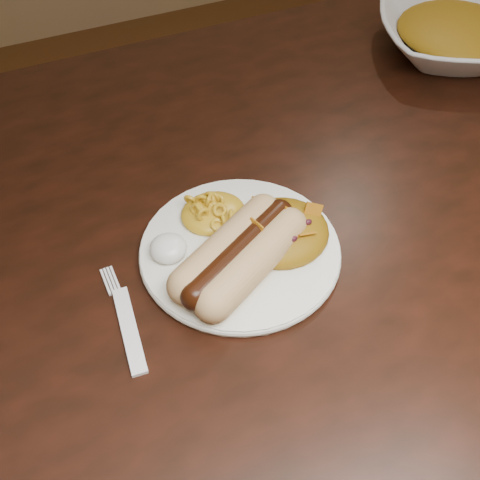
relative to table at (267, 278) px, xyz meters
name	(u,v)px	position (x,y,z in m)	size (l,w,h in m)	color
floor	(256,469)	(0.00, 0.00, -0.66)	(4.00, 4.00, 0.00)	#592A14
table	(267,278)	(0.00, 0.00, 0.00)	(1.60, 0.90, 0.75)	black
plate	(240,250)	(-0.05, -0.02, 0.10)	(0.21, 0.21, 0.01)	white
hotdog	(240,253)	(-0.06, -0.04, 0.12)	(0.14, 0.12, 0.04)	tan
mac_and_cheese	(213,207)	(-0.05, 0.03, 0.12)	(0.07, 0.07, 0.03)	gold
sour_cream	(168,246)	(-0.12, 0.00, 0.12)	(0.04, 0.04, 0.02)	white
taco_salad	(282,225)	(0.00, -0.03, 0.12)	(0.10, 0.10, 0.05)	#C35407
fork	(129,330)	(-0.18, -0.06, 0.09)	(0.02, 0.14, 0.00)	white
serving_bowl	(456,37)	(0.42, 0.21, 0.12)	(0.23, 0.23, 0.06)	white
bowl_filling	(460,23)	(0.42, 0.21, 0.14)	(0.18, 0.18, 0.04)	#C35407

